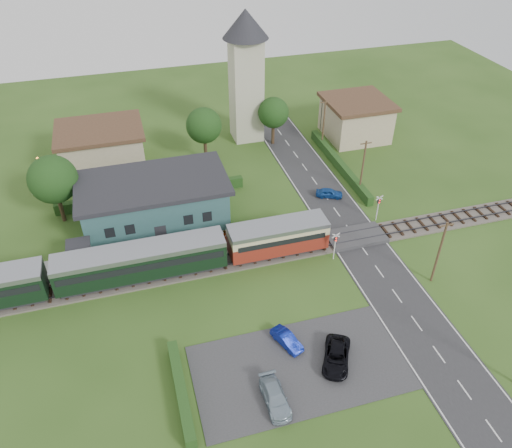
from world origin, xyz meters
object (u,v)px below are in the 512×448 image
object	(u,v)px
equipment_hut	(80,254)
car_on_road	(329,193)
church_tower	(246,67)
car_park_silver	(275,397)
crossing_signal_far	(378,204)
pedestrian_far	(97,257)
train	(107,267)
crossing_signal_near	(335,242)
pedestrian_near	(224,237)
house_east	(356,118)
station_building	(155,201)
house_west	(102,147)
car_park_blue	(287,340)
car_park_dark	(336,357)

from	to	relation	value
equipment_hut	car_on_road	bearing A→B (deg)	9.95
church_tower	car_park_silver	size ratio (longest dim) A/B	4.36
crossing_signal_far	pedestrian_far	world-z (taller)	crossing_signal_far
train	pedestrian_far	size ratio (longest dim) A/B	26.61
car_on_road	pedestrian_far	distance (m)	27.40
crossing_signal_near	pedestrian_near	distance (m)	11.31
train	car_on_road	size ratio (longest dim) A/B	13.66
house_east	crossing_signal_near	xyz separation A→B (m)	(-13.60, -24.41, -0.66)
pedestrian_near	car_on_road	bearing A→B (deg)	-178.01
pedestrian_near	crossing_signal_far	bearing A→B (deg)	159.76
crossing_signal_far	pedestrian_far	bearing A→B (deg)	178.89
equipment_hut	crossing_signal_far	bearing A→B (deg)	-1.46
train	crossing_signal_far	bearing A→B (deg)	4.69
station_building	house_west	distance (m)	14.87
church_tower	car_park_silver	world-z (taller)	church_tower
equipment_hut	crossing_signal_far	world-z (taller)	crossing_signal_far
crossing_signal_far	car_park_silver	world-z (taller)	crossing_signal_far
car_park_blue	church_tower	bearing A→B (deg)	57.78
pedestrian_far	car_on_road	bearing A→B (deg)	-59.49
train	car_park_blue	world-z (taller)	train
church_tower	car_park_silver	distance (m)	44.56
equipment_hut	train	bearing A→B (deg)	-52.78
crossing_signal_near	car_park_silver	bearing A→B (deg)	-127.37
car_park_dark	pedestrian_near	world-z (taller)	pedestrian_near
train	car_park_dark	world-z (taller)	train
station_building	church_tower	bearing A→B (deg)	48.59
crossing_signal_near	crossing_signal_far	bearing A→B (deg)	33.69
station_building	pedestrian_near	bearing A→B (deg)	-46.46
pedestrian_near	equipment_hut	bearing A→B (deg)	-23.08
equipment_hut	crossing_signal_near	distance (m)	25.04
station_building	pedestrian_far	bearing A→B (deg)	-137.39
house_west	car_park_blue	xyz separation A→B (m)	(13.28, -34.50, -2.18)
car_park_silver	car_park_dark	bearing A→B (deg)	19.29
train	car_park_dark	size ratio (longest dim) A/B	9.88
pedestrian_near	car_park_dark	bearing A→B (deg)	87.50
station_building	pedestrian_near	size ratio (longest dim) A/B	9.06
house_west	crossing_signal_near	size ratio (longest dim) A/B	3.30
train	house_west	bearing A→B (deg)	88.58
house_west	pedestrian_near	xyz separation A→B (m)	(11.22, -20.55, -1.46)
car_park_dark	station_building	bearing A→B (deg)	144.35
house_east	car_park_dark	distance (m)	40.80
church_tower	car_on_road	size ratio (longest dim) A/B	5.57
car_park_silver	house_east	bearing A→B (deg)	56.57
crossing_signal_near	car_park_blue	world-z (taller)	crossing_signal_near
crossing_signal_far	car_park_silver	distance (m)	26.11
car_on_road	car_park_dark	distance (m)	24.16
car_on_road	car_park_blue	bearing A→B (deg)	171.67
car_on_road	car_park_silver	xyz separation A→B (m)	(-14.72, -24.67, 0.08)
equipment_hut	car_park_dark	bearing A→B (deg)	-41.89
equipment_hut	car_on_road	size ratio (longest dim) A/B	0.81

